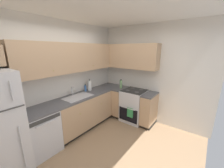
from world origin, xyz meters
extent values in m
cube|color=#937556|center=(0.00, 0.00, -0.01)|extent=(3.66, 2.97, 0.02)
cube|color=silver|center=(0.00, 1.51, 1.32)|extent=(3.76, 0.05, 2.64)
cube|color=silver|center=(1.85, 0.00, 1.32)|extent=(0.05, 3.07, 2.64)
cube|color=white|center=(0.00, 0.00, 2.67)|extent=(3.76, 3.07, 0.05)
cylinder|color=silver|center=(-1.14, 0.70, 0.62)|extent=(0.02, 0.02, 0.68)
cylinder|color=silver|center=(-1.14, 0.70, 1.49)|extent=(0.02, 0.02, 0.27)
cube|color=silver|center=(-0.68, 1.18, 0.43)|extent=(0.60, 0.60, 0.86)
cube|color=#333333|center=(-0.68, 0.88, 0.81)|extent=(0.55, 0.01, 0.07)
cube|color=silver|center=(-0.68, 0.87, 0.74)|extent=(0.36, 0.02, 0.02)
cube|color=tan|center=(0.43, 1.18, 0.47)|extent=(1.60, 0.60, 0.77)
cube|color=black|center=(0.43, 1.21, 0.04)|extent=(1.60, 0.54, 0.09)
sphere|color=tan|center=(0.07, 0.87, 0.62)|extent=(0.02, 0.02, 0.02)
sphere|color=tan|center=(0.78, 0.87, 0.62)|extent=(0.02, 0.02, 0.02)
cube|color=#4C4C51|center=(0.42, 1.18, 0.87)|extent=(2.81, 0.60, 0.03)
cube|color=tan|center=(1.53, 0.76, 0.47)|extent=(0.60, 0.25, 0.77)
cube|color=black|center=(1.56, 0.76, 0.04)|extent=(0.54, 0.25, 0.09)
cube|color=tan|center=(1.53, -0.14, 0.47)|extent=(0.60, 0.27, 0.77)
cube|color=black|center=(1.56, -0.14, 0.04)|extent=(0.54, 0.27, 0.09)
sphere|color=tan|center=(1.22, -0.14, 0.62)|extent=(0.02, 0.02, 0.02)
cube|color=#4C4C51|center=(1.53, 0.76, 0.87)|extent=(0.60, 0.25, 0.03)
cube|color=#4C4C51|center=(1.53, -0.14, 0.87)|extent=(0.60, 0.27, 0.03)
cube|color=silver|center=(1.55, 0.32, 0.45)|extent=(0.64, 0.62, 0.89)
cube|color=black|center=(1.22, 0.32, 0.29)|extent=(0.02, 0.55, 0.37)
cube|color=silver|center=(1.20, 0.32, 0.49)|extent=(0.02, 0.43, 0.02)
cube|color=black|center=(1.55, 0.32, 0.90)|extent=(0.59, 0.60, 0.01)
cube|color=silver|center=(1.85, 0.32, 0.97)|extent=(0.03, 0.60, 0.15)
cylinder|color=#4C4C4C|center=(1.41, 0.18, 0.91)|extent=(0.11, 0.11, 0.01)
cylinder|color=#4C4C4C|center=(1.41, 0.45, 0.91)|extent=(0.11, 0.11, 0.01)
cylinder|color=#4C4C4C|center=(1.69, 0.18, 0.91)|extent=(0.11, 0.11, 0.01)
cylinder|color=#4C4C4C|center=(1.69, 0.45, 0.91)|extent=(0.11, 0.11, 0.01)
cube|color=#338C4C|center=(1.20, 0.24, 0.38)|extent=(0.02, 0.17, 0.26)
cube|color=tan|center=(0.26, 1.32, 1.81)|extent=(2.49, 0.32, 0.66)
sphere|color=tan|center=(-0.28, 1.15, 1.60)|extent=(0.02, 0.02, 0.02)
sphere|color=tan|center=(0.81, 1.15, 1.60)|extent=(0.02, 0.02, 0.02)
cube|color=tan|center=(1.67, 0.63, 1.81)|extent=(0.32, 1.71, 0.66)
cube|color=#B7B7BC|center=(0.27, 1.15, 0.90)|extent=(0.69, 0.40, 0.01)
cube|color=gray|center=(0.27, 1.15, 0.85)|extent=(0.64, 0.36, 0.09)
cube|color=#99999E|center=(0.27, 1.15, 0.86)|extent=(0.02, 0.35, 0.06)
cylinder|color=silver|center=(0.27, 1.38, 1.00)|extent=(0.02, 0.02, 0.21)
cylinder|color=silver|center=(0.27, 1.31, 1.10)|extent=(0.02, 0.15, 0.02)
cylinder|color=silver|center=(0.32, 1.38, 0.92)|extent=(0.02, 0.02, 0.06)
cylinder|color=#3F72BF|center=(0.69, 1.36, 0.97)|extent=(0.06, 0.06, 0.16)
cylinder|color=#262626|center=(0.69, 1.36, 1.07)|extent=(0.03, 0.03, 0.03)
cylinder|color=white|center=(0.83, 1.34, 1.03)|extent=(0.11, 0.11, 0.27)
cylinder|color=#3F3F3F|center=(0.83, 1.34, 1.05)|extent=(0.02, 0.02, 0.33)
cylinder|color=#729E66|center=(1.53, 0.76, 1.01)|extent=(0.07, 0.07, 0.24)
cylinder|color=black|center=(1.53, 0.76, 1.14)|extent=(0.04, 0.04, 0.02)
camera|label=1|loc=(-1.68, -1.33, 2.01)|focal=21.60mm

